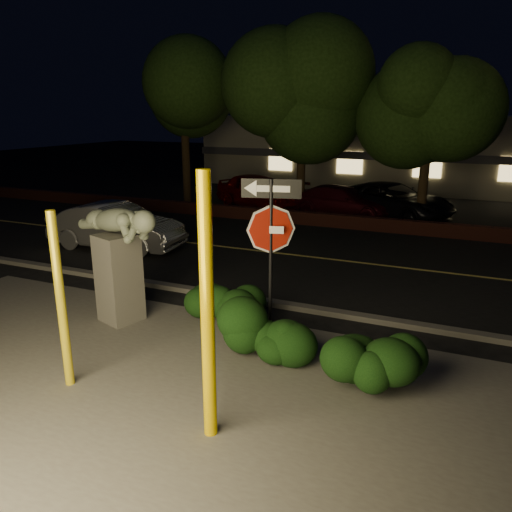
% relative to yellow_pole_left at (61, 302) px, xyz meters
% --- Properties ---
extents(ground, '(90.00, 90.00, 0.00)m').
position_rel_yellow_pole_left_xyz_m(ground, '(1.43, 11.60, -1.44)').
color(ground, black).
rests_on(ground, ground).
extents(patio, '(14.00, 6.00, 0.02)m').
position_rel_yellow_pole_left_xyz_m(patio, '(1.43, 0.60, -1.43)').
color(patio, '#4C4944').
rests_on(patio, ground).
extents(road, '(80.00, 8.00, 0.01)m').
position_rel_yellow_pole_left_xyz_m(road, '(1.43, 8.60, -1.44)').
color(road, black).
rests_on(road, ground).
extents(lane_marking, '(80.00, 0.12, 0.00)m').
position_rel_yellow_pole_left_xyz_m(lane_marking, '(1.43, 8.60, -1.42)').
color(lane_marking, gold).
rests_on(lane_marking, road).
extents(curb, '(80.00, 0.25, 0.12)m').
position_rel_yellow_pole_left_xyz_m(curb, '(1.43, 4.50, -1.38)').
color(curb, '#4C4944').
rests_on(curb, ground).
extents(brick_wall, '(40.00, 0.35, 0.50)m').
position_rel_yellow_pole_left_xyz_m(brick_wall, '(1.43, 12.90, -1.19)').
color(brick_wall, '#3F1A14').
rests_on(brick_wall, ground).
extents(parking_lot, '(40.00, 12.00, 0.01)m').
position_rel_yellow_pole_left_xyz_m(parking_lot, '(1.43, 18.60, -1.44)').
color(parking_lot, black).
rests_on(parking_lot, ground).
extents(building, '(22.00, 10.20, 4.00)m').
position_rel_yellow_pole_left_xyz_m(building, '(1.43, 26.59, 0.56)').
color(building, gray).
rests_on(building, ground).
extents(tree_far_a, '(4.60, 4.60, 7.43)m').
position_rel_yellow_pole_left_xyz_m(tree_far_a, '(-6.57, 14.60, 3.90)').
color(tree_far_a, black).
rests_on(tree_far_a, ground).
extents(tree_far_b, '(5.20, 5.20, 8.41)m').
position_rel_yellow_pole_left_xyz_m(tree_far_b, '(-1.07, 14.80, 4.61)').
color(tree_far_b, black).
rests_on(tree_far_b, ground).
extents(tree_far_c, '(4.80, 4.80, 7.84)m').
position_rel_yellow_pole_left_xyz_m(tree_far_c, '(3.93, 14.40, 4.22)').
color(tree_far_c, black).
rests_on(tree_far_c, ground).
extents(yellow_pole_left, '(0.14, 0.14, 2.88)m').
position_rel_yellow_pole_left_xyz_m(yellow_pole_left, '(0.00, 0.00, 0.00)').
color(yellow_pole_left, gold).
rests_on(yellow_pole_left, ground).
extents(yellow_pole_right, '(0.18, 0.18, 3.63)m').
position_rel_yellow_pole_left_xyz_m(yellow_pole_right, '(2.72, -0.23, 0.37)').
color(yellow_pole_right, '#F6C700').
rests_on(yellow_pole_right, ground).
extents(signpost, '(1.04, 0.29, 3.15)m').
position_rel_yellow_pole_left_xyz_m(signpost, '(2.43, 2.67, 0.80)').
color(signpost, black).
rests_on(signpost, ground).
extents(sculpture, '(2.32, 1.29, 2.51)m').
position_rel_yellow_pole_left_xyz_m(sculpture, '(-0.83, 2.44, 0.11)').
color(sculpture, '#4C4944').
rests_on(sculpture, ground).
extents(hedge_center, '(1.93, 1.10, 0.95)m').
position_rel_yellow_pole_left_xyz_m(hedge_center, '(1.23, 3.17, -0.97)').
color(hedge_center, black).
rests_on(hedge_center, ground).
extents(hedge_right, '(1.81, 0.99, 1.17)m').
position_rel_yellow_pole_left_xyz_m(hedge_right, '(2.61, 2.17, -0.86)').
color(hedge_right, black).
rests_on(hedge_right, ground).
extents(hedge_far_right, '(1.63, 1.05, 1.11)m').
position_rel_yellow_pole_left_xyz_m(hedge_far_right, '(4.52, 1.81, -0.89)').
color(hedge_far_right, black).
rests_on(hedge_far_right, ground).
extents(silver_sedan, '(4.49, 1.82, 1.45)m').
position_rel_yellow_pole_left_xyz_m(silver_sedan, '(-4.68, 7.11, -0.72)').
color(silver_sedan, '#B1B1B6').
rests_on(silver_sedan, ground).
extents(parked_car_red, '(4.92, 3.71, 1.56)m').
position_rel_yellow_pole_left_xyz_m(parked_car_red, '(-3.27, 15.35, -0.66)').
color(parked_car_red, '#740805').
rests_on(parked_car_red, ground).
extents(parked_car_darkred, '(4.63, 2.46, 1.28)m').
position_rel_yellow_pole_left_xyz_m(parked_car_darkred, '(0.75, 14.96, -0.80)').
color(parked_car_darkred, '#3B0A12').
rests_on(parked_car_darkred, ground).
extents(parked_car_dark, '(5.73, 4.26, 1.45)m').
position_rel_yellow_pole_left_xyz_m(parked_car_dark, '(2.64, 15.47, -0.72)').
color(parked_car_dark, black).
rests_on(parked_car_dark, ground).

